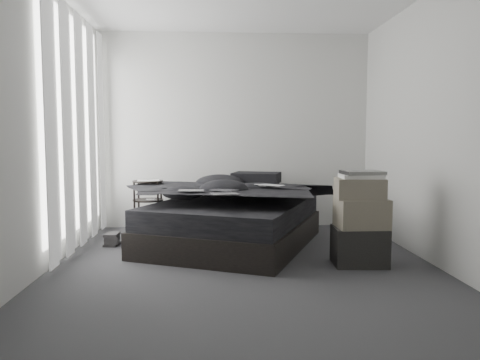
{
  "coord_description": "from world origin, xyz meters",
  "views": [
    {
      "loc": [
        -0.27,
        -4.24,
        1.2
      ],
      "look_at": [
        0.0,
        0.8,
        0.75
      ],
      "focal_mm": 35.0,
      "sensor_mm": 36.0,
      "label": 1
    }
  ],
  "objects": [
    {
      "name": "floor",
      "position": [
        0.0,
        0.0,
        0.0
      ],
      "size": [
        3.6,
        4.2,
        0.01
      ],
      "primitive_type": "cube",
      "color": "#37373A",
      "rests_on": "ground"
    },
    {
      "name": "wall_back",
      "position": [
        0.0,
        2.1,
        1.3
      ],
      "size": [
        3.6,
        0.01,
        2.6
      ],
      "primitive_type": "cube",
      "color": "silver",
      "rests_on": "ground"
    },
    {
      "name": "wall_front",
      "position": [
        0.0,
        -2.1,
        1.3
      ],
      "size": [
        3.6,
        0.01,
        2.6
      ],
      "primitive_type": "cube",
      "color": "silver",
      "rests_on": "ground"
    },
    {
      "name": "wall_left",
      "position": [
        -1.8,
        0.0,
        1.3
      ],
      "size": [
        0.01,
        4.2,
        2.6
      ],
      "primitive_type": "cube",
      "color": "silver",
      "rests_on": "ground"
    },
    {
      "name": "wall_right",
      "position": [
        1.8,
        0.0,
        1.3
      ],
      "size": [
        0.01,
        4.2,
        2.6
      ],
      "primitive_type": "cube",
      "color": "silver",
      "rests_on": "ground"
    },
    {
      "name": "window_left",
      "position": [
        -1.78,
        0.9,
        1.35
      ],
      "size": [
        0.02,
        2.0,
        2.3
      ],
      "primitive_type": "cube",
      "color": "white",
      "rests_on": "wall_left"
    },
    {
      "name": "curtain_left",
      "position": [
        -1.73,
        0.9,
        1.28
      ],
      "size": [
        0.06,
        2.12,
        2.48
      ],
      "primitive_type": "cube",
      "color": "white",
      "rests_on": "wall_left"
    },
    {
      "name": "bed",
      "position": [
        -0.07,
        0.95,
        0.14
      ],
      "size": [
        2.24,
        2.5,
        0.28
      ],
      "primitive_type": "cube",
      "rotation": [
        0.0,
        0.0,
        -0.4
      ],
      "color": "black",
      "rests_on": "floor"
    },
    {
      "name": "mattress",
      "position": [
        -0.07,
        0.95,
        0.39
      ],
      "size": [
        2.16,
        2.42,
        0.22
      ],
      "primitive_type": "cube",
      "rotation": [
        0.0,
        0.0,
        -0.4
      ],
      "color": "black",
      "rests_on": "bed"
    },
    {
      "name": "duvet",
      "position": [
        -0.09,
        0.9,
        0.62
      ],
      "size": [
        2.08,
        2.21,
        0.24
      ],
      "primitive_type": "imported",
      "rotation": [
        0.0,
        0.0,
        -0.4
      ],
      "color": "black",
      "rests_on": "mattress"
    },
    {
      "name": "pillow_lower",
      "position": [
        0.2,
        1.7,
        0.57
      ],
      "size": [
        0.73,
        0.63,
        0.14
      ],
      "primitive_type": "cube",
      "rotation": [
        0.0,
        0.0,
        -0.4
      ],
      "color": "black",
      "rests_on": "mattress"
    },
    {
      "name": "pillow_upper",
      "position": [
        0.25,
        1.65,
        0.7
      ],
      "size": [
        0.67,
        0.55,
        0.13
      ],
      "primitive_type": "cube",
      "rotation": [
        0.0,
        0.0,
        -0.3
      ],
      "color": "black",
      "rests_on": "pillow_lower"
    },
    {
      "name": "laptop",
      "position": [
        0.3,
        0.84,
        0.75
      ],
      "size": [
        0.39,
        0.38,
        0.03
      ],
      "primitive_type": "imported",
      "rotation": [
        0.0,
        0.0,
        -0.72
      ],
      "color": "silver",
      "rests_on": "duvet"
    },
    {
      "name": "comic_a",
      "position": [
        -0.51,
        0.54,
        0.74
      ],
      "size": [
        0.26,
        0.17,
        0.01
      ],
      "primitive_type": "cube",
      "rotation": [
        0.0,
        0.0,
        -0.02
      ],
      "color": "black",
      "rests_on": "duvet"
    },
    {
      "name": "comic_b",
      "position": [
        -0.18,
        0.56,
        0.75
      ],
      "size": [
        0.31,
        0.29,
        0.01
      ],
      "primitive_type": "cube",
      "rotation": [
        0.0,
        0.0,
        -0.61
      ],
      "color": "black",
      "rests_on": "duvet"
    },
    {
      "name": "comic_c",
      "position": [
        -0.18,
        0.23,
        0.75
      ],
      "size": [
        0.29,
        0.22,
        0.01
      ],
      "primitive_type": "cube",
      "rotation": [
        0.0,
        0.0,
        0.21
      ],
      "color": "black",
      "rests_on": "duvet"
    },
    {
      "name": "side_stand",
      "position": [
        -1.09,
        1.48,
        0.34
      ],
      "size": [
        0.38,
        0.38,
        0.68
      ],
      "primitive_type": "cylinder",
      "rotation": [
        0.0,
        0.0,
        -0.02
      ],
      "color": "black",
      "rests_on": "floor"
    },
    {
      "name": "papers",
      "position": [
        -1.08,
        1.47,
        0.69
      ],
      "size": [
        0.29,
        0.23,
        0.01
      ],
      "primitive_type": "cube",
      "rotation": [
        0.0,
        0.0,
        0.15
      ],
      "color": "white",
      "rests_on": "side_stand"
    },
    {
      "name": "floor_books",
      "position": [
        -1.43,
        1.01,
        0.07
      ],
      "size": [
        0.15,
        0.21,
        0.15
      ],
      "primitive_type": "cube",
      "rotation": [
        0.0,
        0.0,
        0.02
      ],
      "color": "black",
      "rests_on": "floor"
    },
    {
      "name": "box_lower",
      "position": [
        1.1,
        0.06,
        0.18
      ],
      "size": [
        0.51,
        0.41,
        0.36
      ],
      "primitive_type": "cube",
      "rotation": [
        0.0,
        0.0,
        -0.06
      ],
      "color": "black",
      "rests_on": "floor"
    },
    {
      "name": "box_mid",
      "position": [
        1.11,
        0.05,
        0.5
      ],
      "size": [
        0.46,
        0.37,
        0.28
      ],
      "primitive_type": "cube",
      "rotation": [
        0.0,
        0.0,
        0.01
      ],
      "color": "#6A6354",
      "rests_on": "box_lower"
    },
    {
      "name": "box_upper",
      "position": [
        1.08,
        0.06,
        0.73
      ],
      "size": [
        0.47,
        0.4,
        0.19
      ],
      "primitive_type": "cube",
      "rotation": [
        0.0,
        0.0,
        -0.11
      ],
      "color": "#6A6354",
      "rests_on": "box_mid"
    },
    {
      "name": "art_book_white",
      "position": [
        1.1,
        0.06,
        0.85
      ],
      "size": [
        0.39,
        0.32,
        0.04
      ],
      "primitive_type": "cube",
      "rotation": [
        0.0,
        0.0,
        -0.06
      ],
      "color": "silver",
      "rests_on": "box_upper"
    },
    {
      "name": "art_book_snake",
      "position": [
        1.11,
        0.05,
        0.88
      ],
      "size": [
        0.37,
        0.3,
        0.03
      ],
      "primitive_type": "cube",
      "rotation": [
        0.0,
        0.0,
        0.05
      ],
      "color": "silver",
      "rests_on": "art_book_white"
    }
  ]
}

